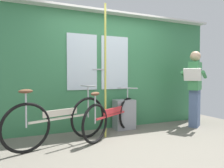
% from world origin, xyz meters
% --- Properties ---
extents(ground_plane, '(6.01, 3.94, 0.04)m').
position_xyz_m(ground_plane, '(0.00, 0.00, -0.02)').
color(ground_plane, '#666056').
extents(train_door_wall, '(5.01, 0.28, 2.40)m').
position_xyz_m(train_door_wall, '(-0.01, 1.16, 1.25)').
color(train_door_wall, '#387A4C').
rests_on(train_door_wall, ground_plane).
extents(bicycle_near_door, '(1.46, 1.02, 0.86)m').
position_xyz_m(bicycle_near_door, '(-0.11, 0.60, 0.35)').
color(bicycle_near_door, black).
rests_on(bicycle_near_door, ground_plane).
extents(bicycle_leaning_behind, '(1.70, 0.73, 0.93)m').
position_xyz_m(bicycle_leaning_behind, '(-1.08, 0.46, 0.38)').
color(bicycle_leaning_behind, black).
rests_on(bicycle_leaning_behind, ground_plane).
extents(passenger_reading_newspaper, '(0.62, 0.57, 1.63)m').
position_xyz_m(passenger_reading_newspaper, '(1.78, 0.54, 0.86)').
color(passenger_reading_newspaper, slate).
rests_on(passenger_reading_newspaper, ground_plane).
extents(trash_bin_by_wall, '(0.42, 0.28, 0.61)m').
position_xyz_m(trash_bin_by_wall, '(0.29, 0.95, 0.30)').
color(trash_bin_by_wall, gray).
rests_on(trash_bin_by_wall, ground_plane).
extents(handrail_pole, '(0.04, 0.04, 2.36)m').
position_xyz_m(handrail_pole, '(-0.28, 0.55, 1.18)').
color(handrail_pole, '#C6C14C').
rests_on(handrail_pole, ground_plane).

